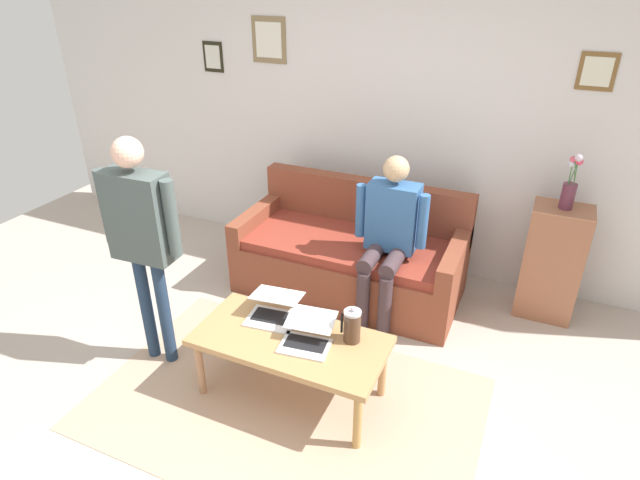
% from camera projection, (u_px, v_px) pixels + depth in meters
% --- Properties ---
extents(ground_plane, '(7.68, 7.68, 0.00)m').
position_uv_depth(ground_plane, '(257.00, 407.00, 3.31)').
color(ground_plane, '#B5A598').
extents(area_rug, '(2.39, 1.53, 0.01)m').
position_uv_depth(area_rug, '(285.00, 403.00, 3.34)').
color(area_rug, tan).
rests_on(area_rug, ground_plane).
extents(back_wall, '(7.04, 0.11, 2.70)m').
position_uv_depth(back_wall, '(379.00, 113.00, 4.45)').
color(back_wall, silver).
rests_on(back_wall, ground_plane).
extents(couch, '(1.82, 0.86, 0.88)m').
position_uv_depth(couch, '(351.00, 256.00, 4.39)').
color(couch, brown).
rests_on(couch, ground_plane).
extents(coffee_table, '(1.19, 0.57, 0.45)m').
position_uv_depth(coffee_table, '(290.00, 344.00, 3.23)').
color(coffee_table, tan).
rests_on(coffee_table, ground_plane).
extents(laptop_left, '(0.34, 0.37, 0.13)m').
position_uv_depth(laptop_left, '(307.00, 336.00, 3.15)').
color(laptop_left, silver).
rests_on(laptop_left, coffee_table).
extents(laptop_center, '(0.36, 0.37, 0.14)m').
position_uv_depth(laptop_center, '(274.00, 311.00, 3.38)').
color(laptop_center, silver).
rests_on(laptop_center, coffee_table).
extents(french_press, '(0.13, 0.11, 0.24)m').
position_uv_depth(french_press, '(352.00, 326.00, 3.14)').
color(french_press, '#4C3323').
rests_on(french_press, coffee_table).
extents(side_shelf, '(0.42, 0.32, 0.91)m').
position_uv_depth(side_shelf, '(552.00, 262.00, 4.01)').
color(side_shelf, '#965C3F').
rests_on(side_shelf, ground_plane).
extents(flower_vase, '(0.10, 0.11, 0.42)m').
position_uv_depth(flower_vase, '(570.00, 188.00, 3.72)').
color(flower_vase, '#5E2B3B').
rests_on(flower_vase, side_shelf).
extents(person_standing, '(0.57, 0.20, 1.61)m').
position_uv_depth(person_standing, '(141.00, 227.00, 3.26)').
color(person_standing, '#21344F').
rests_on(person_standing, ground_plane).
extents(person_seated, '(0.55, 0.51, 1.28)m').
position_uv_depth(person_seated, '(389.00, 231.00, 3.88)').
color(person_seated, '#413034').
rests_on(person_seated, ground_plane).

